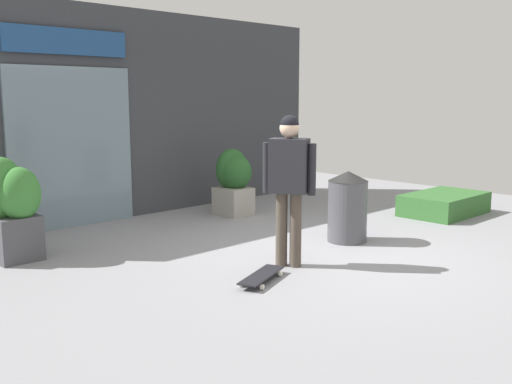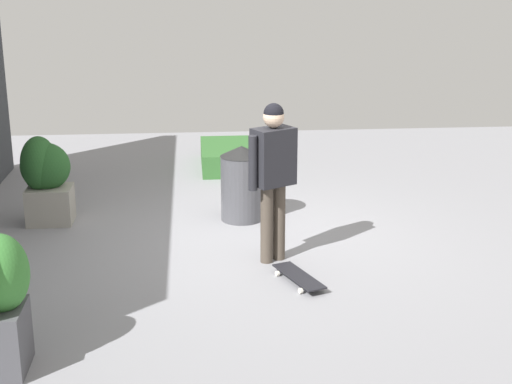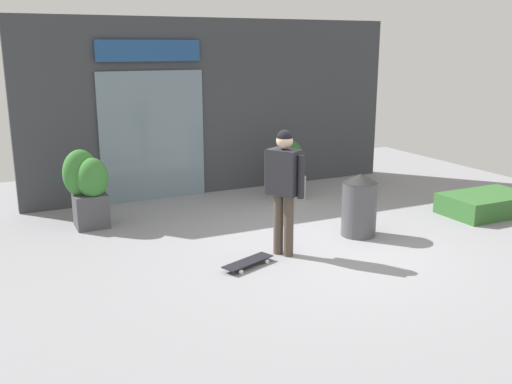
# 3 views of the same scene
# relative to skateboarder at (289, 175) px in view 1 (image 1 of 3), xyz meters

# --- Properties ---
(ground_plane) EXTENTS (12.00, 12.00, 0.00)m
(ground_plane) POSITION_rel_skateboarder_xyz_m (0.56, 0.18, -1.03)
(ground_plane) COLOR gray
(building_facade) EXTENTS (7.21, 0.31, 3.20)m
(building_facade) POSITION_rel_skateboarder_xyz_m (0.50, 3.69, 0.56)
(building_facade) COLOR #383A3F
(building_facade) RESTS_ON ground_plane
(skateboarder) EXTENTS (0.43, 0.53, 1.68)m
(skateboarder) POSITION_rel_skateboarder_xyz_m (0.00, 0.00, 0.00)
(skateboarder) COLOR #4C4238
(skateboarder) RESTS_ON ground_plane
(skateboard) EXTENTS (0.76, 0.46, 0.08)m
(skateboard) POSITION_rel_skateboarder_xyz_m (-0.61, -0.19, -0.96)
(skateboard) COLOR black
(skateboard) RESTS_ON ground_plane
(planter_box_left) EXTENTS (0.65, 0.64, 1.20)m
(planter_box_left) POSITION_rel_skateboarder_xyz_m (-2.09, 2.37, -0.36)
(planter_box_left) COLOR #47474C
(planter_box_left) RESTS_ON ground_plane
(planter_box_right) EXTENTS (0.58, 0.60, 1.05)m
(planter_box_right) POSITION_rel_skateboarder_xyz_m (1.52, 2.60, -0.44)
(planter_box_right) COLOR gray
(planter_box_right) RESTS_ON ground_plane
(trash_bin) EXTENTS (0.52, 0.52, 0.93)m
(trash_bin) POSITION_rel_skateboarder_xyz_m (1.38, 0.23, -0.56)
(trash_bin) COLOR #4C4C51
(trash_bin) RESTS_ON ground_plane
(hedge_ledge) EXTENTS (1.44, 0.90, 0.34)m
(hedge_ledge) POSITION_rel_skateboarder_xyz_m (3.95, 0.22, -0.86)
(hedge_ledge) COLOR #33662D
(hedge_ledge) RESTS_ON ground_plane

